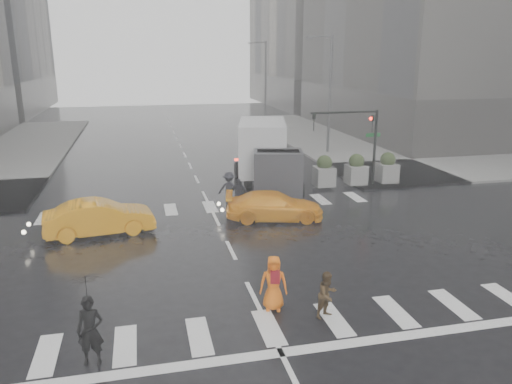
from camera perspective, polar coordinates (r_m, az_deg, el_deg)
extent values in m
plane|color=black|center=(20.11, -2.87, -6.64)|extent=(120.00, 120.00, 0.00)
cube|color=slate|center=(43.11, 19.04, 4.66)|extent=(35.00, 35.00, 0.15)
cube|color=#312F2C|center=(55.90, 22.48, 8.85)|extent=(26.05, 26.05, 4.40)
cube|color=#312F2C|center=(81.21, 10.52, 11.49)|extent=(26.05, 26.05, 4.40)
cylinder|color=black|center=(29.96, 13.41, 4.86)|extent=(0.16, 0.16, 4.50)
cylinder|color=black|center=(28.82, 10.07, 8.96)|extent=(4.00, 0.12, 0.12)
imported|color=black|center=(29.63, 13.15, 7.60)|extent=(0.16, 0.20, 1.00)
imported|color=black|center=(28.22, 6.62, 7.93)|extent=(0.16, 0.20, 1.00)
sphere|color=#FF190C|center=(29.55, 13.01, 8.18)|extent=(0.20, 0.20, 0.20)
cube|color=#0D5B1E|center=(30.10, 13.25, 6.37)|extent=(0.90, 0.03, 0.22)
cylinder|color=#59595B|center=(39.15, 8.42, 10.86)|extent=(0.20, 0.20, 9.00)
cylinder|color=#59595B|center=(38.73, 7.38, 17.22)|extent=(1.80, 0.12, 0.12)
cube|color=#59595B|center=(38.43, 6.06, 17.12)|extent=(0.50, 0.22, 0.15)
cylinder|color=#59595B|center=(58.19, 1.10, 12.50)|extent=(0.20, 0.20, 9.00)
cylinder|color=#59595B|center=(57.91, 0.22, 16.74)|extent=(1.80, 0.12, 0.12)
cube|color=#59595B|center=(57.71, -0.69, 16.65)|extent=(0.50, 0.22, 0.15)
cube|color=slate|center=(29.27, 7.77, 1.79)|extent=(1.10, 1.10, 1.10)
sphere|color=black|center=(29.09, 7.83, 3.32)|extent=(0.90, 0.90, 0.90)
cube|color=slate|center=(30.03, 11.35, 1.98)|extent=(1.10, 1.10, 1.10)
sphere|color=black|center=(29.86, 11.43, 3.47)|extent=(0.90, 0.90, 0.90)
cube|color=slate|center=(30.90, 14.73, 2.15)|extent=(1.10, 1.10, 1.10)
sphere|color=black|center=(30.73, 14.83, 3.60)|extent=(0.90, 0.90, 0.90)
imported|color=black|center=(13.56, -18.42, -14.80)|extent=(0.74, 0.56, 1.84)
imported|color=black|center=(13.06, -18.83, -10.72)|extent=(1.13, 1.14, 0.88)
imported|color=#3F2D16|center=(15.17, 8.17, -11.54)|extent=(0.87, 0.80, 1.44)
imported|color=orange|center=(15.40, 2.01, -10.35)|extent=(0.96, 0.75, 1.73)
cube|color=maroon|center=(15.12, 2.20, -9.67)|extent=(0.31, 0.23, 0.40)
imported|color=black|center=(24.97, -1.97, -0.24)|extent=(1.04, 0.76, 1.60)
imported|color=black|center=(25.64, -3.08, 0.36)|extent=(1.29, 1.00, 1.77)
imported|color=#FE9B0D|center=(22.58, -17.45, -2.80)|extent=(4.78, 2.23, 1.52)
imported|color=#FE9B0D|center=(23.51, 2.13, -1.60)|extent=(4.32, 2.60, 1.33)
cube|color=#BDBEC0|center=(29.79, 0.72, 5.24)|extent=(2.65, 5.07, 2.98)
cube|color=#2A2B2F|center=(26.63, 2.53, 2.04)|extent=(2.54, 1.98, 2.54)
cube|color=black|center=(26.46, 2.54, 3.67)|extent=(2.21, 0.99, 0.99)
cylinder|color=black|center=(26.36, 0.21, -0.06)|extent=(0.31, 0.99, 0.99)
cylinder|color=black|center=(26.97, 5.00, 0.24)|extent=(0.31, 0.99, 0.99)
cylinder|color=black|center=(28.65, -0.91, 1.21)|extent=(0.31, 0.99, 0.99)
cylinder|color=black|center=(29.21, 3.53, 1.46)|extent=(0.31, 0.99, 0.99)
cylinder|color=black|center=(31.59, -2.10, 2.56)|extent=(0.31, 0.99, 0.99)
cylinder|color=black|center=(32.10, 1.96, 2.77)|extent=(0.31, 0.99, 0.99)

